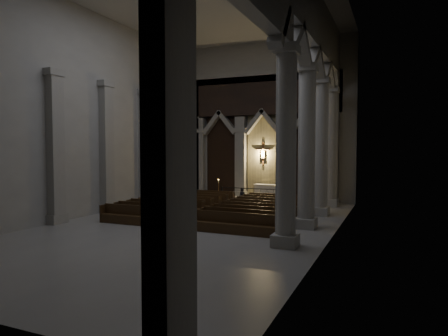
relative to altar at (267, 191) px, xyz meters
name	(u,v)px	position (x,y,z in m)	size (l,w,h in m)	color
room	(193,76)	(-0.59, -11.04, 6.94)	(24.00, 24.10, 12.00)	gray
sanctuary_wall	(263,113)	(-0.59, 0.50, 5.95)	(14.00, 0.77, 12.00)	gray
right_arcade	(307,68)	(4.91, -9.71, 7.16)	(1.00, 24.00, 12.00)	gray
left_pilasters	(127,149)	(-7.34, -7.54, 3.25)	(0.60, 13.00, 8.03)	gray
sanctuary_step	(258,199)	(-0.59, -0.44, -0.59)	(8.50, 2.60, 0.15)	gray
altar	(267,191)	(0.00, 0.00, 0.00)	(2.01, 0.80, 1.02)	beige
altar_rail	(254,193)	(-0.59, -1.50, 0.01)	(5.16, 0.09, 1.01)	black
candle_stand_left	(219,194)	(-3.55, -1.21, -0.25)	(0.26, 0.26, 1.53)	#A37232
candle_stand_right	(285,199)	(1.95, -2.11, -0.26)	(0.25, 0.25, 1.48)	#A37232
pews	(216,211)	(-0.59, -8.14, -0.35)	(9.77, 8.52, 0.97)	black
worshipper	(242,197)	(-0.53, -4.09, -0.04)	(0.46, 0.30, 1.25)	black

